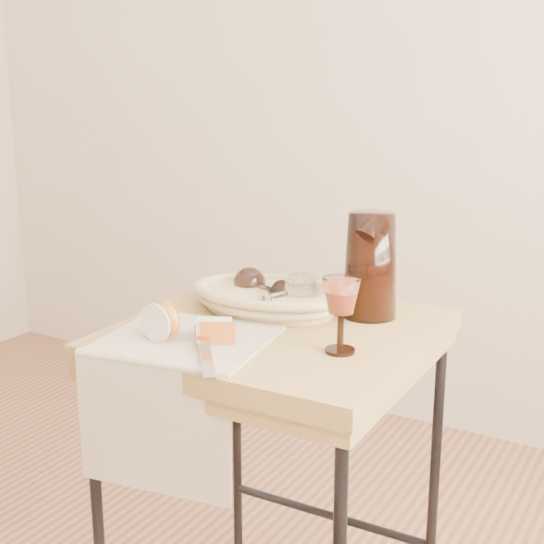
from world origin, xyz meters
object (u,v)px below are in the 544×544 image
Objects in this scene: table_knife at (204,347)px; wine_goblet at (341,315)px; goblet_lying_a at (262,287)px; pitcher at (370,265)px; goblet_lying_b at (285,294)px; tea_towel at (187,339)px; apple_half at (163,320)px; bread_basket at (270,300)px; side_table at (277,492)px.

wine_goblet is at bearing 85.13° from table_knife.
pitcher is at bearing -145.14° from goblet_lying_a.
goblet_lying_b is 0.28m from table_knife.
tea_towel is at bearing -162.44° from wine_goblet.
wine_goblet reaches higher than goblet_lying_a.
bread_basket is at bearing 77.89° from apple_half.
goblet_lying_a is at bearing 147.75° from bread_basket.
table_knife is (-0.21, -0.14, -0.06)m from wine_goblet.
side_table is 9.45× the size of apple_half.
bread_basket is at bearing 127.99° from side_table.
tea_towel reaches higher than side_table.
goblet_lying_b reaches higher than tea_towel.
pitcher is 0.42m from table_knife.
tea_towel is 0.98× the size of bread_basket.
table_knife is at bearing -162.04° from goblet_lying_b.
tea_towel is 2.64× the size of goblet_lying_a.
tea_towel is 0.31m from wine_goblet.
pitcher is at bearing 55.91° from apple_half.
table_knife is at bearing -7.80° from apple_half.
bread_basket is 1.20× the size of pitcher.
side_table is 0.54m from pitcher.
pitcher is (0.14, 0.16, 0.50)m from side_table.
side_table is 2.46× the size of tea_towel.
bread_basket is 2.18× the size of wine_goblet.
goblet_lying_b is (-0.02, 0.06, 0.44)m from side_table.
tea_towel is 3.85× the size of apple_half.
side_table is 5.25× the size of wine_goblet.
pitcher reaches higher than side_table.
side_table is at bearing 156.95° from wine_goblet.
goblet_lying_a is 1.46× the size of apple_half.
goblet_lying_a reaches higher than bread_basket.
goblet_lying_b is at bearing 175.32° from goblet_lying_a.
table_knife is at bearing 120.00° from goblet_lying_a.
table_knife is (0.03, -0.30, -0.01)m from bread_basket.
goblet_lying_b is at bearing 144.77° from wine_goblet.
tea_towel is 2.40× the size of goblet_lying_b.
pitcher is at bearing 49.29° from side_table.
side_table is 0.44m from goblet_lying_b.
wine_goblet is 0.26m from table_knife.
wine_goblet reaches higher than bread_basket.
goblet_lying_b is 0.24m from wine_goblet.
apple_half is 0.32× the size of table_knife.
goblet_lying_b reaches higher than side_table.
apple_half is (-0.33, -0.12, -0.03)m from wine_goblet.
goblet_lying_b is (0.09, 0.23, 0.05)m from tea_towel.
apple_half is (-0.05, -0.29, -0.01)m from goblet_lying_a.
table_knife is at bearing -41.77° from tea_towel.
side_table is 0.45m from goblet_lying_a.
wine_goblet is (0.18, -0.08, 0.46)m from side_table.
tea_towel is at bearing 179.17° from goblet_lying_b.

